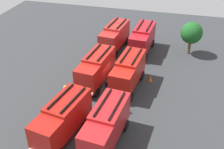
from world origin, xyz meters
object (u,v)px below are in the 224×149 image
Objects in this scene: firefighter_0 at (65,92)px; traffic_cone_2 at (85,66)px; traffic_cone_0 at (150,78)px; fire_truck_5 at (106,125)px; fire_truck_0 at (115,36)px; firefighter_1 at (107,86)px; fire_truck_3 at (142,38)px; tree_0 at (192,33)px; firefighter_2 at (120,105)px; fire_truck_4 at (128,71)px; fire_truck_1 at (96,68)px; fire_truck_2 at (62,118)px.

firefighter_0 reaches higher than traffic_cone_2.
traffic_cone_2 is (-0.95, -9.13, -0.04)m from traffic_cone_0.
fire_truck_5 reaches higher than firefighter_0.
fire_truck_0 is at bearing -139.05° from traffic_cone_0.
firefighter_1 is (-2.35, 4.22, 0.00)m from firefighter_0.
tree_0 is (-1.13, 6.88, 1.11)m from fire_truck_3.
fire_truck_0 is 7.36m from traffic_cone_2.
firefighter_2 is 0.35× the size of tree_0.
tree_0 is (-15.22, 13.29, 2.26)m from firefighter_0.
fire_truck_3 is 4.11× the size of firefighter_0.
fire_truck_0 and fire_truck_3 have the same top height.
traffic_cone_2 is at bearing -108.15° from fire_truck_4.
firefighter_0 is at bearing -54.50° from traffic_cone_0.
fire_truck_1 and fire_truck_2 have the same top height.
tree_0 is 10.41m from traffic_cone_0.
fire_truck_4 is 12.99m from tree_0.
fire_truck_0 is 11.23m from tree_0.
fire_truck_1 is 1.01× the size of fire_truck_3.
fire_truck_4 is at bearing 66.34° from traffic_cone_2.
fire_truck_1 is 1.53× the size of tree_0.
tree_0 is at bearing 82.22° from firefighter_2.
fire_truck_4 is 7.74m from firefighter_0.
traffic_cone_0 is (7.82, 2.39, -1.78)m from fire_truck_3.
fire_truck_2 is 1.02× the size of fire_truck_5.
tree_0 is (-20.67, 11.19, 1.11)m from fire_truck_2.
traffic_cone_0 is (-1.96, 2.49, -1.78)m from fire_truck_4.
fire_truck_2 is at bearing -117.55° from firefighter_2.
fire_truck_0 is at bearing -83.24° from fire_truck_3.
fire_truck_2 is 5.95m from firefighter_0.
traffic_cone_2 is at bearing -133.12° from fire_truck_1.
fire_truck_0 is at bearing -173.04° from fire_truck_1.
fire_truck_2 is at bearing 6.42° from fire_truck_0.
firefighter_1 is 15.91m from tree_0.
fire_truck_1 reaches higher than firefighter_2.
fire_truck_5 is 10.01× the size of traffic_cone_0.
fire_truck_0 is 1.00× the size of fire_truck_5.
fire_truck_0 is 1.00× the size of fire_truck_4.
fire_truck_0 is 11.79m from firefighter_1.
fire_truck_0 is at bearing -170.24° from fire_truck_2.
fire_truck_5 is (9.61, -0.03, 0.00)m from fire_truck_4.
fire_truck_5 is 8.29m from firefighter_0.
traffic_cone_0 is (-6.28, 8.81, -0.64)m from firefighter_0.
fire_truck_4 reaches higher than traffic_cone_2.
tree_0 reaches higher than firefighter_0.
firefighter_2 is (14.72, 0.15, -1.19)m from fire_truck_3.
fire_truck_4 is at bearing -174.71° from fire_truck_5.
fire_truck_1 reaches higher than firefighter_0.
fire_truck_2 is at bearing 15.75° from firefighter_0.
firefighter_0 is (-5.45, -2.11, -1.14)m from fire_truck_2.
firefighter_2 is at bearing 47.62° from fire_truck_1.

